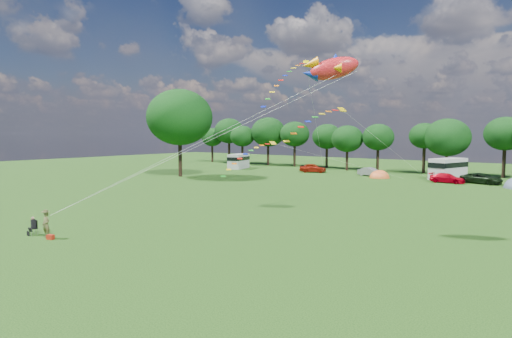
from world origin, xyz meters
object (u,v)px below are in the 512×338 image
Objects in this scene: big_tree at (180,117)px; camp_chair at (34,224)px; car_c at (447,178)px; kite_flyer at (46,225)px; campervan_c at (448,168)px; tent_orange at (379,178)px; car_d at (482,178)px; car_b at (371,172)px; car_a at (313,168)px; campervan_a at (239,161)px; fish_kite at (329,69)px.

big_tree is 38.85m from camp_chair.
kite_flyer is at bearing 170.45° from car_c.
campervan_c is 4.05× the size of kite_flyer.
tent_orange is at bearing 78.76° from kite_flyer.
big_tree is 2.00× the size of campervan_c.
car_d is at bearing 63.91° from kite_flyer.
car_b is at bearing 141.50° from tent_orange.
car_a is (12.77, 18.25, -8.26)m from big_tree.
big_tree reaches higher than campervan_a.
car_c is 3.54× the size of camp_chair.
car_b is 39.98m from fish_kite.
camp_chair is at bearing -177.04° from campervan_c.
car_a is at bearing 113.48° from campervan_c.
camp_chair is at bearing -163.43° from fish_kite.
tent_orange is 2.69× the size of camp_chair.
big_tree is 39.90m from fish_kite.
car_c is at bearing -91.45° from car_b.
campervan_a is at bearing 102.04° from car_b.
car_c is at bearing 65.20° from fish_kite.
car_d reaches higher than car_c.
kite_flyer reaches higher than car_b.
campervan_c is at bearing -102.38° from car_a.
campervan_c reaches higher than car_a.
fish_kite is at bearing -167.93° from car_a.
big_tree is at bearing 119.72° from car_c.
car_d is 5.92m from campervan_c.
car_c is at bearing -3.80° from tent_orange.
camp_chair is at bearing 174.23° from car_d.
campervan_c reaches higher than car_c.
car_d is at bearing -106.45° from campervan_a.
car_b is at bearing -110.50° from car_a.
campervan_a reaches higher than camp_chair.
tent_orange is at bearing 33.15° from big_tree.
car_d is (3.81, 1.78, 0.06)m from car_c.
campervan_c is at bearing 69.97° from kite_flyer.
car_b is 49.66m from kite_flyer.
campervan_a is at bearing 126.14° from camp_chair.
car_d reaches higher than tent_orange.
tent_orange is (12.35, -1.84, -0.74)m from car_a.
big_tree is 4.10× the size of tent_orange.
campervan_a is (-2.45, 16.87, -7.56)m from big_tree.
campervan_c is (10.49, 2.72, 0.95)m from car_b.
car_a is 20.99m from campervan_c.
fish_kite is (22.42, -36.95, 10.16)m from car_a.
car_d is 0.86× the size of campervan_a.
car_c is 35.97m from fish_kite.
campervan_c is 9.64m from tent_orange.
big_tree is at bearing 138.37° from campervan_c.
campervan_a reaches higher than kite_flyer.
camp_chair is (-1.38, -0.13, -0.10)m from kite_flyer.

